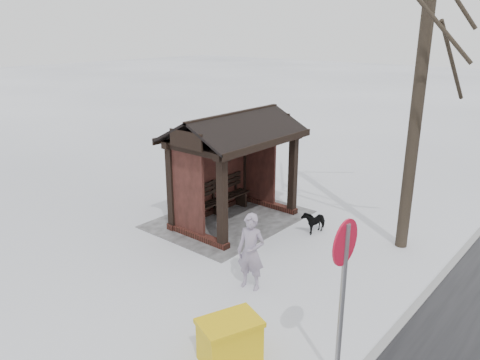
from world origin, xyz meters
name	(u,v)px	position (x,y,z in m)	size (l,w,h in m)	color
ground	(235,221)	(0.00, 0.00, 0.00)	(120.00, 120.00, 0.00)	white
kerb	(433,287)	(0.00, 5.50, 0.01)	(120.00, 0.15, 0.06)	gray
trampled_patch	(230,219)	(0.00, -0.20, 0.01)	(4.20, 3.20, 0.02)	gray
bus_shelter	(230,146)	(0.00, -0.16, 2.17)	(3.60, 2.40, 3.09)	#391C15
pedestrian	(251,252)	(2.47, 2.57, 0.82)	(0.60, 0.39, 1.65)	gray
dog	(314,221)	(-0.81, 2.08, 0.31)	(0.33, 0.73, 0.61)	black
grit_bin	(230,340)	(4.44, 3.73, 0.38)	(1.15, 0.98, 0.75)	gold
road_sign	(343,271)	(3.75, 5.28, 1.91)	(0.69, 0.10, 2.69)	gray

